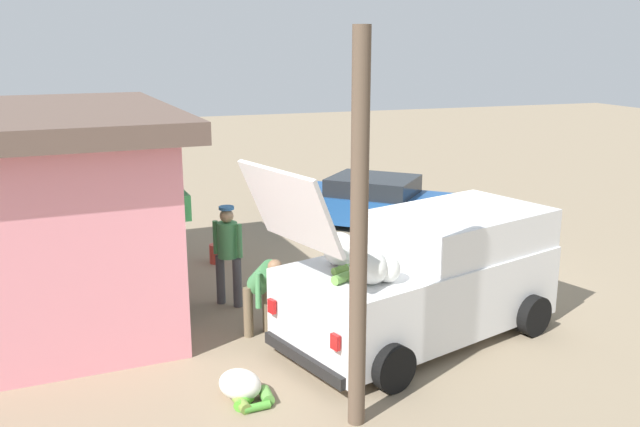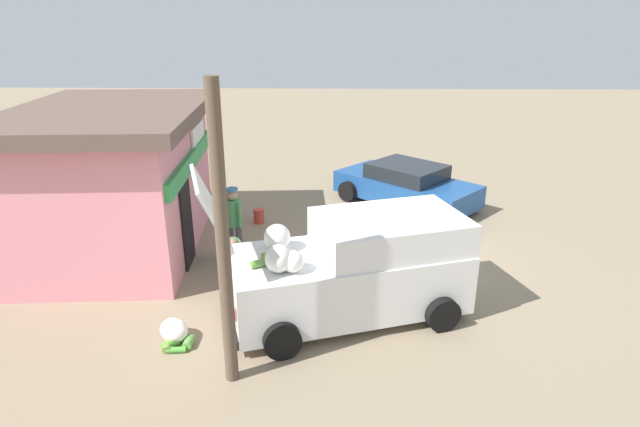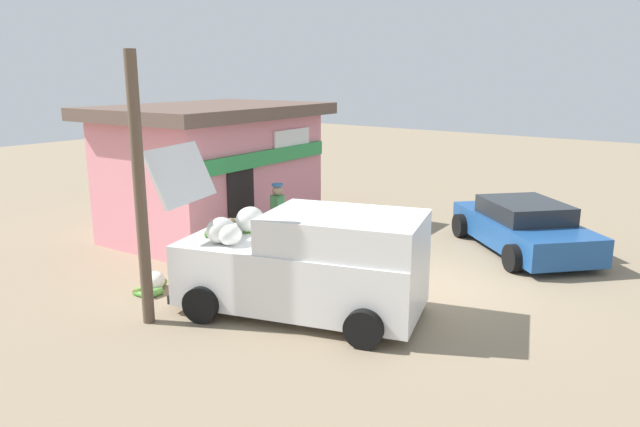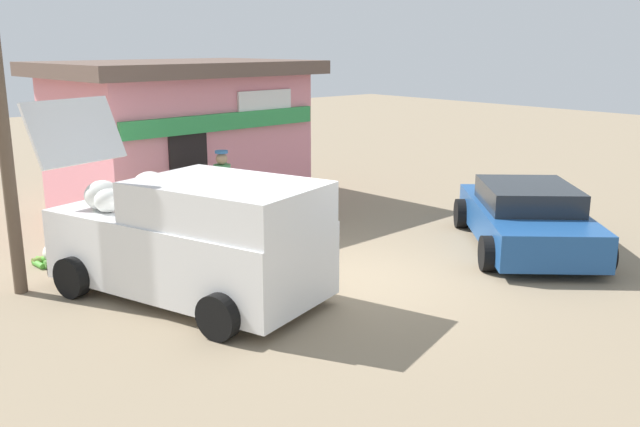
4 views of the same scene
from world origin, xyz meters
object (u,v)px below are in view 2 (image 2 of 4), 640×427
Objects in this scene: parked_sedan at (406,185)px; paint_bucket at (259,216)px; storefront_bar at (116,179)px; customer_bending at (233,256)px; vendor_standing at (234,220)px; unloaded_banana_pile at (175,333)px; delivery_van at (354,267)px.

parked_sedan is 10.96× the size of paint_bucket.
storefront_bar is 3.78m from paint_bucket.
vendor_standing is at bearing 8.92° from customer_bending.
customer_bending is at bearing -171.08° from vendor_standing.
vendor_standing is 3.34m from unloaded_banana_pile.
vendor_standing reaches higher than unloaded_banana_pile.
customer_bending is at bearing -179.66° from paint_bucket.
vendor_standing reaches higher than parked_sedan.
delivery_van is 6.38m from parked_sedan.
storefront_bar is at bearing 30.92° from unloaded_banana_pile.
storefront_bar reaches higher than vendor_standing.
delivery_van reaches higher than unloaded_banana_pile.
delivery_van is (-2.81, -5.40, -0.80)m from storefront_bar.
delivery_van reaches higher than parked_sedan.
parked_sedan is 6.84m from customer_bending.
storefront_bar is 15.61× the size of paint_bucket.
vendor_standing is at bearing 132.13° from parked_sedan.
parked_sedan is at bearing -68.74° from paint_bucket.
storefront_bar is 3.51× the size of vendor_standing.
parked_sedan is (6.12, -1.75, -0.36)m from delivery_van.
vendor_standing is at bearing 174.78° from paint_bucket.
paint_bucket is at bearing 111.26° from parked_sedan.
delivery_van is at bearing -151.99° from paint_bucket.
paint_bucket reaches higher than unloaded_banana_pile.
paint_bucket is at bearing -5.22° from vendor_standing.
delivery_van is 12.92× the size of paint_bucket.
storefront_bar is 3.82m from customer_bending.
delivery_van is 3.36m from unloaded_banana_pile.
vendor_standing is 2.17× the size of unloaded_banana_pile.
paint_bucket is at bearing -60.60° from storefront_bar.
delivery_van is at bearing -117.49° from storefront_bar.
unloaded_banana_pile is at bearing 172.68° from paint_bucket.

